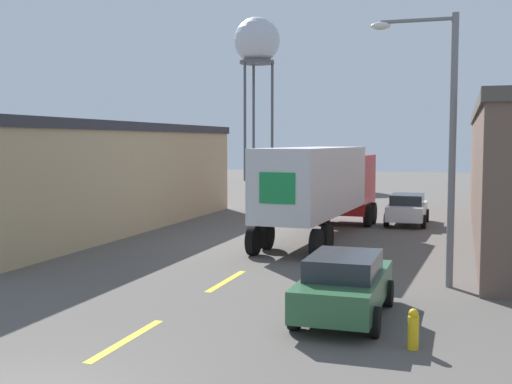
% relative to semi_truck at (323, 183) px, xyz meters
% --- Properties ---
extents(road_centerline, '(0.20, 14.82, 0.01)m').
position_rel_semi_truck_xyz_m(road_centerline, '(-0.89, -15.38, -2.33)').
color(road_centerline, yellow).
rests_on(road_centerline, ground_plane).
extents(warehouse_left, '(11.82, 21.56, 4.97)m').
position_rel_semi_truck_xyz_m(warehouse_left, '(-13.78, -1.05, 0.15)').
color(warehouse_left, tan).
rests_on(warehouse_left, ground_plane).
extents(semi_truck, '(3.26, 12.22, 3.87)m').
position_rel_semi_truck_xyz_m(semi_truck, '(0.00, 0.00, 0.00)').
color(semi_truck, '#B21919').
rests_on(semi_truck, ground_plane).
extents(parked_car_right_near, '(1.94, 4.30, 1.51)m').
position_rel_semi_truck_xyz_m(parked_car_right_near, '(3.11, -12.30, -1.54)').
color(parked_car_right_near, '#2D5B38').
rests_on(parked_car_right_near, ground_plane).
extents(parked_car_right_far, '(1.94, 4.30, 1.51)m').
position_rel_semi_truck_xyz_m(parked_car_right_far, '(3.11, 5.43, -1.54)').
color(parked_car_right_far, silver).
rests_on(parked_car_right_far, ground_plane).
extents(water_tower, '(4.81, 4.81, 17.03)m').
position_rel_semi_truck_xyz_m(water_tower, '(-15.11, 37.82, 12.00)').
color(water_tower, '#47474C').
rests_on(water_tower, ground_plane).
extents(street_lamp, '(2.41, 0.32, 7.64)m').
position_rel_semi_truck_xyz_m(street_lamp, '(5.10, -8.25, 2.11)').
color(street_lamp, slate).
rests_on(street_lamp, ground_plane).
extents(fire_hydrant, '(0.22, 0.22, 0.82)m').
position_rel_semi_truck_xyz_m(fire_hydrant, '(4.82, -14.16, -1.93)').
color(fire_hydrant, gold).
rests_on(fire_hydrant, ground_plane).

